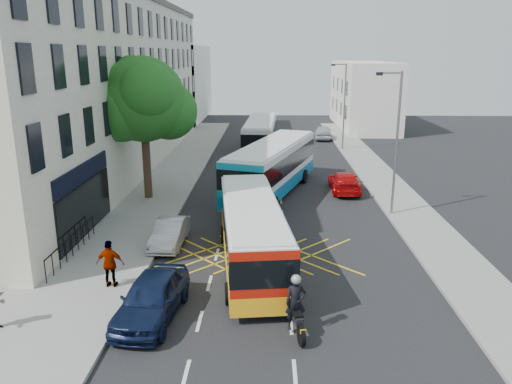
# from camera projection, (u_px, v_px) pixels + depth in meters

# --- Properties ---
(ground) EXTENTS (120.00, 120.00, 0.00)m
(ground) POSITION_uv_depth(u_px,v_px,m) (291.00, 322.00, 17.42)
(ground) COLOR black
(ground) RESTS_ON ground
(pavement_left) EXTENTS (5.00, 70.00, 0.15)m
(pavement_left) POSITION_uv_depth(u_px,v_px,m) (149.00, 198.00, 32.05)
(pavement_left) COLOR gray
(pavement_left) RESTS_ON ground
(pavement_right) EXTENTS (3.00, 70.00, 0.15)m
(pavement_right) POSITION_uv_depth(u_px,v_px,m) (399.00, 200.00, 31.66)
(pavement_right) COLOR gray
(pavement_right) RESTS_ON ground
(terrace_main) EXTENTS (8.30, 45.00, 13.50)m
(terrace_main) POSITION_uv_depth(u_px,v_px,m) (103.00, 83.00, 39.52)
(terrace_main) COLOR beige
(terrace_main) RESTS_ON ground
(terrace_far) EXTENTS (8.00, 20.00, 10.00)m
(terrace_far) POSITION_uv_depth(u_px,v_px,m) (174.00, 83.00, 69.36)
(terrace_far) COLOR silver
(terrace_far) RESTS_ON ground
(building_right) EXTENTS (6.00, 18.00, 8.00)m
(building_right) POSITION_uv_depth(u_px,v_px,m) (363.00, 95.00, 62.28)
(building_right) COLOR silver
(building_right) RESTS_ON ground
(street_tree) EXTENTS (6.30, 5.70, 8.80)m
(street_tree) POSITION_uv_depth(u_px,v_px,m) (143.00, 100.00, 30.34)
(street_tree) COLOR #382619
(street_tree) RESTS_ON pavement_left
(lamp_near) EXTENTS (1.45, 0.15, 8.00)m
(lamp_near) POSITION_uv_depth(u_px,v_px,m) (395.00, 136.00, 27.58)
(lamp_near) COLOR slate
(lamp_near) RESTS_ON pavement_right
(lamp_far) EXTENTS (1.45, 0.15, 8.00)m
(lamp_far) POSITION_uv_depth(u_px,v_px,m) (343.00, 102.00, 46.83)
(lamp_far) COLOR slate
(lamp_far) RESTS_ON pavement_right
(railings) EXTENTS (0.08, 5.60, 1.14)m
(railings) POSITION_uv_depth(u_px,v_px,m) (72.00, 244.00, 22.57)
(railings) COLOR black
(railings) RESTS_ON pavement_left
(bus_near) EXTENTS (3.59, 10.54, 2.90)m
(bus_near) POSITION_uv_depth(u_px,v_px,m) (252.00, 233.00, 21.71)
(bus_near) COLOR silver
(bus_near) RESTS_ON ground
(bus_mid) EXTENTS (6.36, 12.32, 3.39)m
(bus_mid) POSITION_uv_depth(u_px,v_px,m) (272.00, 167.00, 33.03)
(bus_mid) COLOR silver
(bus_mid) RESTS_ON ground
(bus_far) EXTENTS (3.16, 11.34, 3.16)m
(bus_far) POSITION_uv_depth(u_px,v_px,m) (260.00, 136.00, 46.21)
(bus_far) COLOR silver
(bus_far) RESTS_ON ground
(motorbike) EXTENTS (0.86, 2.36, 2.12)m
(motorbike) POSITION_uv_depth(u_px,v_px,m) (295.00, 305.00, 16.55)
(motorbike) COLOR black
(motorbike) RESTS_ON ground
(parked_car_blue) EXTENTS (2.32, 4.75, 1.56)m
(parked_car_blue) POSITION_uv_depth(u_px,v_px,m) (152.00, 297.00, 17.54)
(parked_car_blue) COLOR #0D1837
(parked_car_blue) RESTS_ON ground
(parked_car_silver) EXTENTS (1.45, 3.86, 1.26)m
(parked_car_silver) POSITION_uv_depth(u_px,v_px,m) (170.00, 233.00, 24.27)
(parked_car_silver) COLOR #B6B8BE
(parked_car_silver) RESTS_ON ground
(red_hatchback) EXTENTS (2.00, 4.69, 1.35)m
(red_hatchback) POSITION_uv_depth(u_px,v_px,m) (345.00, 182.00, 33.70)
(red_hatchback) COLOR #BD0809
(red_hatchback) RESTS_ON ground
(distant_car_grey) EXTENTS (2.12, 4.33, 1.19)m
(distant_car_grey) POSITION_uv_depth(u_px,v_px,m) (260.00, 133.00, 54.67)
(distant_car_grey) COLOR #3D4145
(distant_car_grey) RESTS_ON ground
(distant_car_silver) EXTENTS (2.10, 4.54, 1.51)m
(distant_car_silver) POSITION_uv_depth(u_px,v_px,m) (323.00, 132.00, 54.14)
(distant_car_silver) COLOR #B5B9BE
(distant_car_silver) RESTS_ON ground
(pedestrian_far) EXTENTS (1.14, 0.51, 1.92)m
(pedestrian_far) POSITION_uv_depth(u_px,v_px,m) (110.00, 264.00, 19.54)
(pedestrian_far) COLOR gray
(pedestrian_far) RESTS_ON pavement_left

